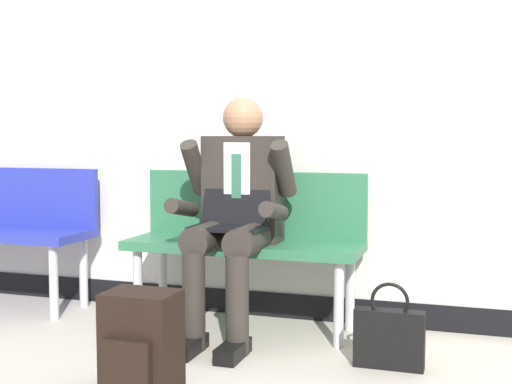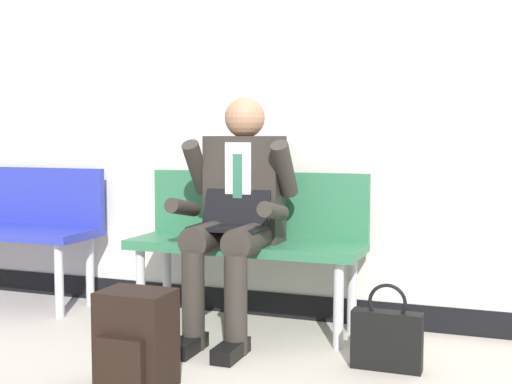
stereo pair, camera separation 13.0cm
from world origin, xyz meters
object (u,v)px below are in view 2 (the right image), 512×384
(person_seated, at_px, (236,210))
(backpack, at_px, (136,341))
(bench_empty, at_px, (15,222))
(bench_with_person, at_px, (249,234))
(handbag, at_px, (387,338))

(person_seated, bearing_deg, backpack, -97.31)
(bench_empty, distance_m, backpack, 1.78)
(person_seated, relative_size, backpack, 3.04)
(backpack, bearing_deg, bench_with_person, 84.06)
(bench_with_person, relative_size, person_seated, 1.02)
(bench_with_person, height_order, person_seated, person_seated)
(person_seated, xyz_separation_m, backpack, (-0.11, -0.82, -0.45))
(backpack, xyz_separation_m, handbag, (0.91, 0.58, -0.06))
(bench_with_person, height_order, handbag, bench_with_person)
(person_seated, relative_size, handbag, 3.19)
(person_seated, xyz_separation_m, handbag, (0.81, -0.24, -0.51))
(bench_with_person, bearing_deg, bench_empty, -179.96)
(bench_with_person, bearing_deg, backpack, -95.94)
(bench_empty, distance_m, handbag, 2.41)
(bench_empty, bearing_deg, backpack, -35.27)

